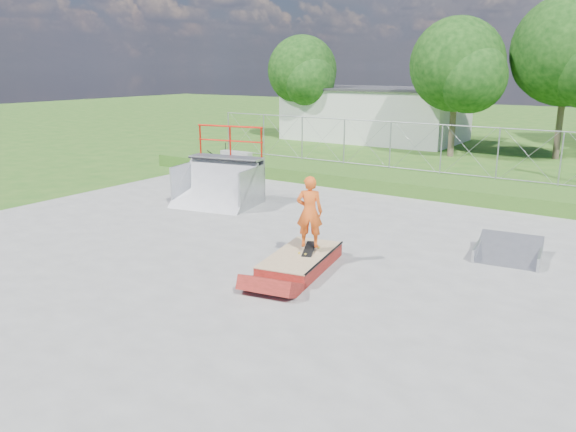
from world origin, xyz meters
name	(u,v)px	position (x,y,z in m)	size (l,w,h in m)	color
ground	(278,269)	(0.00, 0.00, 0.00)	(120.00, 120.00, 0.00)	#2A5F1B
concrete_pad	(278,268)	(0.00, 0.00, 0.02)	(20.00, 16.00, 0.04)	gray
grass_berm	(430,185)	(0.00, 9.50, 0.25)	(24.00, 3.00, 0.50)	#2A5F1B
grind_box	(301,261)	(0.42, 0.26, 0.18)	(1.54, 2.53, 0.35)	maroon
quarter_pipe	(216,168)	(-4.92, 3.69, 1.23)	(2.45, 2.08, 2.45)	#9A9CA2
flat_bank_ramp	(508,251)	(4.07, 3.42, 0.22)	(1.40, 1.50, 0.43)	#9A9CA2
skateboard	(309,249)	(0.48, 0.51, 0.40)	(0.22, 0.80, 0.02)	black
skater	(309,215)	(0.48, 0.51, 1.19)	(0.58, 0.38, 1.58)	#F25A1A
concrete_stairs	(230,162)	(-8.50, 8.70, 0.40)	(1.50, 1.60, 0.80)	gray
chain_link_fence	(441,149)	(0.00, 10.50, 1.40)	(20.00, 0.06, 1.80)	#909298
utility_building_flat	(375,115)	(-8.00, 22.00, 1.50)	(10.00, 6.00, 3.00)	beige
tree_left_near	(461,68)	(-1.75, 17.83, 4.24)	(4.76, 4.48, 6.65)	brown
tree_center	(574,55)	(2.78, 19.81, 4.85)	(5.44, 5.12, 7.60)	brown
tree_left_far	(304,73)	(-11.77, 19.85, 3.94)	(4.42, 4.16, 6.18)	brown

